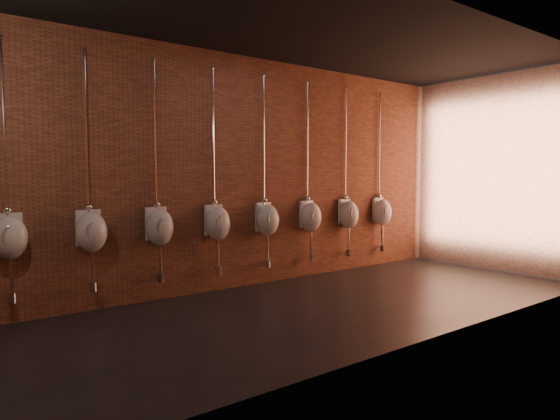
{
  "coord_description": "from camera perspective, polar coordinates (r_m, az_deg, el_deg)",
  "views": [
    {
      "loc": [
        -3.58,
        -4.32,
        1.56
      ],
      "look_at": [
        0.45,
        0.9,
        1.1
      ],
      "focal_mm": 32.0,
      "sensor_mm": 36.0,
      "label": 1
    }
  ],
  "objects": [
    {
      "name": "urinal_2",
      "position": [
        5.98,
        -20.78,
        -2.23
      ],
      "size": [
        0.39,
        0.36,
        2.71
      ],
      "color": "silver",
      "rests_on": "ground"
    },
    {
      "name": "urinal_5",
      "position": [
        7.09,
        -1.47,
        -1.03
      ],
      "size": [
        0.39,
        0.36,
        2.71
      ],
      "color": "silver",
      "rests_on": "ground"
    },
    {
      "name": "urinal_8",
      "position": [
        8.76,
        11.58,
        -0.15
      ],
      "size": [
        0.39,
        0.36,
        2.71
      ],
      "color": "silver",
      "rests_on": "ground"
    },
    {
      "name": "ground",
      "position": [
        5.82,
        1.97,
        -11.55
      ],
      "size": [
        8.5,
        8.5,
        0.0
      ],
      "primitive_type": "plane",
      "color": "black",
      "rests_on": "ground"
    },
    {
      "name": "urinal_6",
      "position": [
        7.6,
        3.51,
        -0.7
      ],
      "size": [
        0.39,
        0.36,
        2.71
      ],
      "color": "silver",
      "rests_on": "ground"
    },
    {
      "name": "urinal_1",
      "position": [
        5.8,
        -28.53,
        -2.64
      ],
      "size": [
        0.39,
        0.36,
        2.71
      ],
      "color": "silver",
      "rests_on": "ground"
    },
    {
      "name": "urinal_4",
      "position": [
        6.64,
        -7.17,
        -1.4
      ],
      "size": [
        0.39,
        0.36,
        2.71
      ],
      "color": "silver",
      "rests_on": "ground"
    },
    {
      "name": "urinal_7",
      "position": [
        8.16,
        7.83,
        -0.41
      ],
      "size": [
        0.39,
        0.36,
        2.71
      ],
      "color": "silver",
      "rests_on": "ground"
    },
    {
      "name": "room_shell",
      "position": [
        5.63,
        2.02,
        8.59
      ],
      "size": [
        8.54,
        3.04,
        3.22
      ],
      "color": "black",
      "rests_on": "ground"
    },
    {
      "name": "urinal_3",
      "position": [
        6.27,
        -13.61,
        -1.81
      ],
      "size": [
        0.39,
        0.36,
        2.71
      ],
      "color": "silver",
      "rests_on": "ground"
    }
  ]
}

